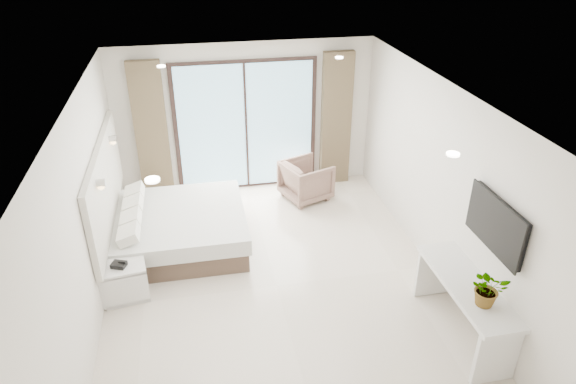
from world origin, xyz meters
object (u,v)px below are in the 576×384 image
Objects in this scene: bed at (178,228)px; console_desk at (465,296)px; nightstand at (125,281)px; armchair at (306,179)px.

console_desk is (3.35, -2.63, 0.27)m from bed.
armchair is at bearing 28.40° from nightstand.
bed is at bearing 95.13° from armchair.
console_desk is (4.05, -1.51, 0.31)m from nightstand.
console_desk is at bearing -28.71° from nightstand.
nightstand is at bearing 159.58° from console_desk.
nightstand is (-0.71, -1.12, -0.04)m from bed.
bed is 2.53m from armchair.
armchair is (2.98, 2.22, 0.13)m from nightstand.
armchair reaches higher than console_desk.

